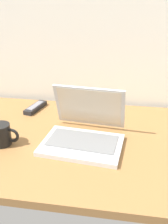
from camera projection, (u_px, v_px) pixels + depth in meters
desk at (84, 141)px, 1.06m from camera, size 1.60×0.76×0.03m
laptop at (84, 131)px, 1.02m from camera, size 0.33×0.32×0.21m
coffee_mug at (2, 134)px, 0.99m from camera, size 0.11×0.08×0.09m
remote_control_far at (36, 107)px, 1.32m from camera, size 0.08×0.17×0.02m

